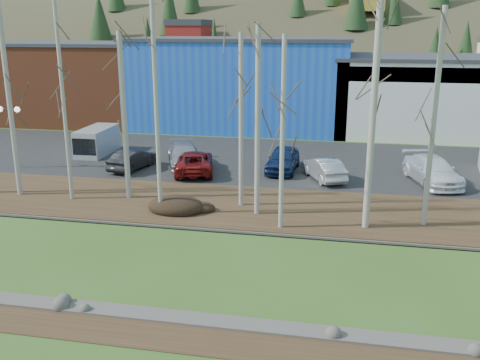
% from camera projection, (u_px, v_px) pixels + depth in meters
% --- Properties ---
extents(dirt_strip, '(80.00, 1.80, 0.03)m').
position_uv_depth(dirt_strip, '(206.00, 339.00, 16.43)').
color(dirt_strip, '#382616').
rests_on(dirt_strip, ground).
extents(near_bank_rocks, '(80.00, 0.80, 0.50)m').
position_uv_depth(near_bank_rocks, '(214.00, 323.00, 17.38)').
color(near_bank_rocks, '#47423D').
rests_on(near_bank_rocks, ground).
extents(river, '(80.00, 8.00, 0.90)m').
position_uv_depth(river, '(238.00, 269.00, 21.25)').
color(river, '#132131').
rests_on(river, ground).
extents(far_bank_rocks, '(80.00, 0.80, 0.46)m').
position_uv_depth(far_bank_rocks, '(256.00, 232.00, 25.11)').
color(far_bank_rocks, '#47423D').
rests_on(far_bank_rocks, ground).
extents(far_bank, '(80.00, 7.00, 0.15)m').
position_uv_depth(far_bank, '(266.00, 208.00, 28.11)').
color(far_bank, '#382616').
rests_on(far_bank, ground).
extents(parking_lot, '(80.00, 14.00, 0.14)m').
position_uv_depth(parking_lot, '(288.00, 161.00, 38.01)').
color(parking_lot, black).
rests_on(parking_lot, ground).
extents(building_brick, '(16.32, 12.24, 7.80)m').
position_uv_depth(building_brick, '(70.00, 81.00, 54.64)').
color(building_brick, brown).
rests_on(building_brick, ground).
extents(building_blue, '(20.40, 12.24, 8.30)m').
position_uv_depth(building_blue, '(242.00, 82.00, 51.20)').
color(building_blue, blue).
rests_on(building_blue, ground).
extents(building_white, '(18.36, 12.24, 6.80)m').
position_uv_depth(building_white, '(439.00, 94.00, 48.02)').
color(building_white, silver).
rests_on(building_white, ground).
extents(dirt_mound, '(2.95, 2.08, 0.58)m').
position_uv_depth(dirt_mound, '(176.00, 205.00, 27.43)').
color(dirt_mound, black).
rests_on(dirt_mound, far_bank).
extents(birch_1, '(0.20, 0.20, 10.68)m').
position_uv_depth(birch_1, '(63.00, 102.00, 28.02)').
color(birch_1, '#ABA89C').
rests_on(birch_1, far_bank).
extents(birch_2, '(0.30, 0.30, 8.92)m').
position_uv_depth(birch_2, '(124.00, 117.00, 28.48)').
color(birch_2, '#ABA89C').
rests_on(birch_2, far_bank).
extents(birch_3, '(0.21, 0.21, 11.65)m').
position_uv_depth(birch_3, '(156.00, 98.00, 25.56)').
color(birch_3, '#ABA89C').
rests_on(birch_3, far_bank).
extents(birch_4, '(0.25, 0.25, 9.32)m').
position_uv_depth(birch_4, '(258.00, 122.00, 25.85)').
color(birch_4, '#ABA89C').
rests_on(birch_4, far_bank).
extents(birch_5, '(0.23, 0.23, 8.88)m').
position_uv_depth(birch_5, '(241.00, 122.00, 27.25)').
color(birch_5, '#ABA89C').
rests_on(birch_5, far_bank).
extents(birch_6, '(0.21, 0.21, 8.83)m').
position_uv_depth(birch_6, '(282.00, 135.00, 24.06)').
color(birch_6, '#ABA89C').
rests_on(birch_6, far_bank).
extents(birch_7, '(0.31, 0.31, 11.76)m').
position_uv_depth(birch_7, '(374.00, 103.00, 23.66)').
color(birch_7, '#ABA89C').
rests_on(birch_7, far_bank).
extents(birch_8, '(0.24, 0.24, 10.02)m').
position_uv_depth(birch_8, '(434.00, 121.00, 24.25)').
color(birch_8, '#ABA89C').
rests_on(birch_8, far_bank).
extents(birch_10, '(0.27, 0.27, 10.37)m').
position_uv_depth(birch_10, '(9.00, 103.00, 28.82)').
color(birch_10, '#ABA89C').
rests_on(birch_10, far_bank).
extents(street_lamp, '(1.57, 0.41, 4.11)m').
position_uv_depth(street_lamp, '(10.00, 120.00, 35.16)').
color(street_lamp, '#262628').
rests_on(street_lamp, parking_lot).
extents(car_0, '(2.21, 4.25, 1.33)m').
position_uv_depth(car_0, '(133.00, 159.00, 35.40)').
color(car_0, black).
rests_on(car_0, parking_lot).
extents(car_1, '(3.56, 5.52, 1.41)m').
position_uv_depth(car_1, '(194.00, 162.00, 34.60)').
color(car_1, maroon).
rests_on(car_1, parking_lot).
extents(car_2, '(3.73, 5.45, 1.46)m').
position_uv_depth(car_2, '(184.00, 155.00, 36.41)').
color(car_2, '#98989E').
rests_on(car_2, parking_lot).
extents(car_3, '(2.03, 4.68, 1.57)m').
position_uv_depth(car_3, '(283.00, 159.00, 34.96)').
color(car_3, '#15264E').
rests_on(car_3, parking_lot).
extents(car_4, '(3.06, 4.37, 1.37)m').
position_uv_depth(car_4, '(324.00, 169.00, 33.05)').
color(car_4, silver).
rests_on(car_4, parking_lot).
extents(car_5, '(3.55, 5.80, 1.57)m').
position_uv_depth(car_5, '(432.00, 170.00, 32.23)').
color(car_5, white).
rests_on(car_5, parking_lot).
extents(van_grey, '(1.97, 4.48, 1.94)m').
position_uv_depth(van_grey, '(96.00, 141.00, 39.54)').
color(van_grey, '#B1B3B5').
rests_on(van_grey, parking_lot).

